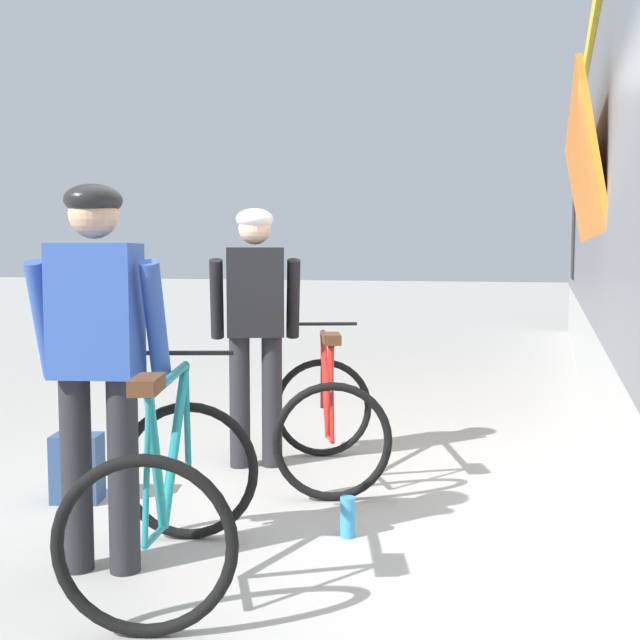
% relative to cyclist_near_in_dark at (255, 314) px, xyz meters
% --- Properties ---
extents(ground_plane, '(80.00, 80.00, 0.00)m').
position_rel_cyclist_near_in_dark_xyz_m(ground_plane, '(0.77, -0.79, -1.05)').
color(ground_plane, '#A09E99').
extents(cyclist_near_in_dark, '(0.66, 0.47, 1.76)m').
position_rel_cyclist_near_in_dark_xyz_m(cyclist_near_in_dark, '(0.00, 0.00, 0.00)').
color(cyclist_near_in_dark, '#232328').
rests_on(cyclist_near_in_dark, ground).
extents(cyclist_far_in_blue, '(0.65, 0.39, 1.76)m').
position_rel_cyclist_near_in_dark_xyz_m(cyclist_far_in_blue, '(-0.03, -1.85, 0.00)').
color(cyclist_far_in_blue, '#232328').
rests_on(cyclist_far_in_blue, ground).
extents(bicycle_near_red, '(1.03, 1.25, 0.99)m').
position_rel_cyclist_near_in_dark_xyz_m(bicycle_near_red, '(0.54, -0.11, -0.65)').
color(bicycle_near_red, black).
rests_on(bicycle_near_red, ground).
extents(bicycle_far_teal, '(0.99, 1.23, 0.99)m').
position_rel_cyclist_near_in_dark_xyz_m(bicycle_far_teal, '(0.33, -1.88, -0.65)').
color(bicycle_far_teal, black).
rests_on(bicycle_far_teal, ground).
extents(backpack_on_platform, '(0.32, 0.25, 0.40)m').
position_rel_cyclist_near_in_dark_xyz_m(backpack_on_platform, '(-0.73, -1.02, -0.85)').
color(backpack_on_platform, navy).
rests_on(backpack_on_platform, ground).
extents(water_bottle_near_the_bikes, '(0.08, 0.08, 0.21)m').
position_rel_cyclist_near_in_dark_xyz_m(water_bottle_near_the_bikes, '(0.94, -1.12, -0.95)').
color(water_bottle_near_the_bikes, '#338CCC').
rests_on(water_bottle_near_the_bikes, ground).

